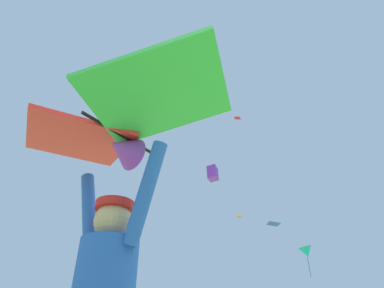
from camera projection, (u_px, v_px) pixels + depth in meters
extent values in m
sphere|color=tan|center=(113.00, 221.00, 2.01)|extent=(0.23, 0.23, 0.23)
cylinder|color=red|center=(115.00, 207.00, 2.06)|extent=(0.31, 0.31, 0.05)
cylinder|color=blue|center=(146.00, 192.00, 1.93)|extent=(0.29, 0.18, 0.62)
cylinder|color=blue|center=(89.00, 213.00, 2.21)|extent=(0.29, 0.18, 0.62)
cylinder|color=black|center=(124.00, 137.00, 2.34)|extent=(0.26, 0.68, 0.02)
cube|color=green|center=(159.00, 95.00, 2.10)|extent=(0.90, 0.79, 0.21)
cube|color=red|center=(77.00, 141.00, 2.54)|extent=(1.10, 1.10, 0.21)
cone|color=purple|center=(123.00, 149.00, 2.29)|extent=(0.29, 0.27, 0.24)
pyramid|color=red|center=(238.00, 118.00, 32.10)|extent=(0.82, 0.84, 0.28)
pyramid|color=orange|center=(239.00, 217.00, 30.75)|extent=(0.47, 0.47, 0.11)
cone|color=#19B2AD|center=(306.00, 252.00, 33.06)|extent=(1.81, 1.81, 1.50)
cylinder|color=#117C79|center=(309.00, 267.00, 32.27)|extent=(0.06, 0.06, 1.89)
cube|color=purple|center=(213.00, 173.00, 29.57)|extent=(0.95, 0.99, 1.41)
pyramid|color=blue|center=(273.00, 223.00, 17.80)|extent=(0.81, 0.81, 0.17)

